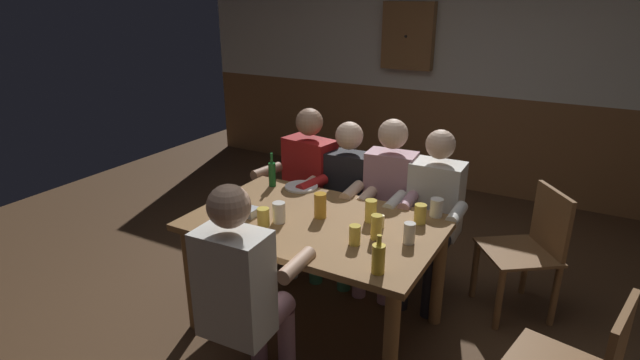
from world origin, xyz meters
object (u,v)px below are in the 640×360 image
at_px(pint_glass_0, 376,227).
at_px(pint_glass_7, 320,205).
at_px(bottle_1, 272,174).
at_px(pint_glass_3, 409,233).
at_px(pint_glass_6, 436,208).
at_px(person_3, 432,209).
at_px(pint_glass_4, 371,211).
at_px(dining_table, 316,236).
at_px(pint_glass_1, 355,235).
at_px(person_2, 387,198).
at_px(wall_dart_cabinet, 408,36).
at_px(person_4, 243,287).
at_px(table_candle, 381,222).
at_px(pint_glass_2, 279,212).
at_px(condiment_caddy, 247,211).
at_px(person_1, 344,193).
at_px(bottle_0, 378,258).
at_px(pint_glass_5, 263,217).
at_px(chair_empty_near_right, 530,248).
at_px(pint_glass_8, 420,214).
at_px(person_0, 304,181).
at_px(plate_0, 301,187).

height_order(pint_glass_0, pint_glass_7, pint_glass_7).
bearing_deg(pint_glass_7, bottle_1, 152.12).
bearing_deg(pint_glass_3, pint_glass_6, 86.92).
height_order(person_3, pint_glass_4, person_3).
bearing_deg(person_3, dining_table, 53.33).
xyz_separation_m(pint_glass_1, pint_glass_4, (-0.05, 0.32, 0.01)).
bearing_deg(person_2, pint_glass_3, 115.63).
height_order(person_3, wall_dart_cabinet, wall_dart_cabinet).
distance_m(pint_glass_1, pint_glass_3, 0.30).
height_order(person_4, wall_dart_cabinet, wall_dart_cabinet).
xyz_separation_m(table_candle, pint_glass_2, (-0.57, -0.23, 0.02)).
distance_m(condiment_caddy, pint_glass_1, 0.76).
height_order(person_1, person_4, person_4).
bearing_deg(pint_glass_0, person_3, 82.75).
distance_m(bottle_0, pint_glass_5, 0.83).
height_order(dining_table, person_2, person_2).
bearing_deg(pint_glass_1, person_4, -121.42).
bearing_deg(pint_glass_5, pint_glass_6, 36.84).
height_order(condiment_caddy, pint_glass_0, pint_glass_0).
distance_m(bottle_0, pint_glass_0, 0.37).
distance_m(table_candle, pint_glass_6, 0.40).
height_order(person_1, pint_glass_5, person_1).
xyz_separation_m(chair_empty_near_right, pint_glass_1, (-0.81, -1.01, 0.34)).
distance_m(condiment_caddy, pint_glass_3, 1.03).
distance_m(condiment_caddy, pint_glass_2, 0.24).
height_order(person_2, person_4, person_4).
relative_size(person_1, condiment_caddy, 8.46).
distance_m(pint_glass_2, pint_glass_8, 0.85).
xyz_separation_m(person_0, person_4, (0.52, -1.45, 0.00)).
bearing_deg(pint_glass_7, person_4, -90.14).
bearing_deg(plate_0, person_4, -72.54).
bearing_deg(pint_glass_4, wall_dart_cabinet, 106.55).
bearing_deg(pint_glass_2, person_1, 88.78).
distance_m(pint_glass_2, pint_glass_4, 0.56).
height_order(chair_empty_near_right, table_candle, chair_empty_near_right).
height_order(pint_glass_1, wall_dart_cabinet, wall_dart_cabinet).
xyz_separation_m(condiment_caddy, plate_0, (0.05, 0.57, -0.02)).
distance_m(bottle_0, pint_glass_2, 0.80).
relative_size(dining_table, person_1, 1.28).
bearing_deg(wall_dart_cabinet, person_0, -90.31).
distance_m(dining_table, pint_glass_8, 0.65).
bearing_deg(dining_table, person_3, 54.49).
bearing_deg(pint_glass_8, person_1, 149.05).
bearing_deg(dining_table, pint_glass_3, 0.22).
xyz_separation_m(chair_empty_near_right, table_candle, (-0.77, -0.74, 0.32)).
bearing_deg(pint_glass_0, chair_empty_near_right, 50.19).
distance_m(person_3, bottle_1, 1.15).
distance_m(bottle_0, bottle_1, 1.35).
distance_m(plate_0, pint_glass_3, 1.06).
bearing_deg(person_1, person_4, 92.18).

